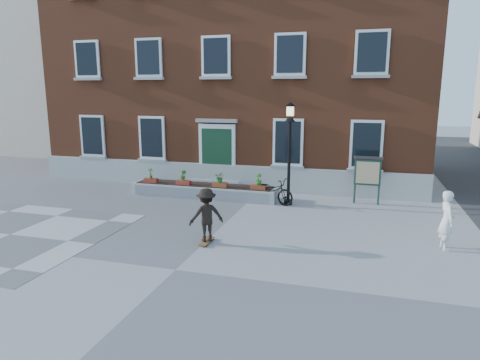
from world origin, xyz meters
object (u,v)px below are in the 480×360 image
(bicycle, at_px, (271,191))
(skateboarder, at_px, (206,215))
(bystander, at_px, (447,220))
(lamp_post, at_px, (290,139))
(notice_board, at_px, (368,172))

(bicycle, xyz_separation_m, skateboarder, (-0.84, -4.92, 0.33))
(bystander, relative_size, skateboarder, 1.02)
(lamp_post, distance_m, notice_board, 3.31)
(bicycle, distance_m, bystander, 6.70)
(bicycle, relative_size, lamp_post, 0.50)
(bystander, height_order, notice_board, notice_board)
(lamp_post, bearing_deg, bystander, -34.80)
(bicycle, bearing_deg, lamp_post, -69.79)
(notice_board, relative_size, skateboarder, 1.15)
(bicycle, relative_size, skateboarder, 1.20)
(bicycle, relative_size, bystander, 1.17)
(notice_board, distance_m, skateboarder, 7.37)
(lamp_post, height_order, notice_board, lamp_post)
(lamp_post, height_order, skateboarder, lamp_post)
(bicycle, relative_size, notice_board, 1.04)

